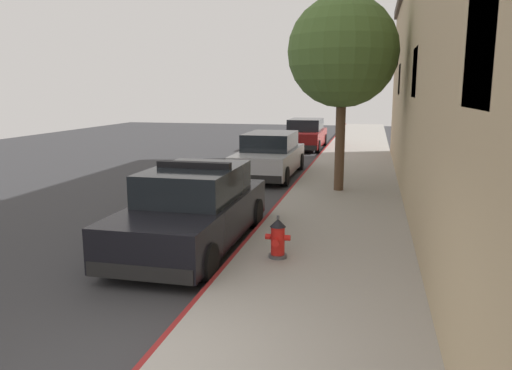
# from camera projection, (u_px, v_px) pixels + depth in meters

# --- Properties ---
(ground_plane) EXTENTS (32.33, 60.00, 0.20)m
(ground_plane) POSITION_uv_depth(u_px,v_px,m) (154.00, 191.00, 15.84)
(ground_plane) COLOR #353538
(sidewalk_pavement) EXTENTS (3.14, 60.00, 0.16)m
(sidewalk_pavement) POSITION_uv_depth(u_px,v_px,m) (345.00, 194.00, 14.46)
(sidewalk_pavement) COLOR #9E9991
(sidewalk_pavement) RESTS_ON ground
(curb_painted_edge) EXTENTS (0.08, 60.00, 0.16)m
(curb_painted_edge) POSITION_uv_depth(u_px,v_px,m) (290.00, 192.00, 14.82)
(curb_painted_edge) COLOR maroon
(curb_painted_edge) RESTS_ON ground
(police_cruiser) EXTENTS (1.94, 4.84, 1.68)m
(police_cruiser) POSITION_uv_depth(u_px,v_px,m) (194.00, 209.00, 9.81)
(police_cruiser) COLOR black
(police_cruiser) RESTS_ON ground
(parked_car_silver_ahead) EXTENTS (1.94, 4.84, 1.56)m
(parked_car_silver_ahead) POSITION_uv_depth(u_px,v_px,m) (270.00, 156.00, 17.84)
(parked_car_silver_ahead) COLOR #B2B5BA
(parked_car_silver_ahead) RESTS_ON ground
(parked_car_dark_far) EXTENTS (1.94, 4.84, 1.56)m
(parked_car_dark_far) POSITION_uv_depth(u_px,v_px,m) (305.00, 135.00, 26.30)
(parked_car_dark_far) COLOR maroon
(parked_car_dark_far) RESTS_ON ground
(fire_hydrant) EXTENTS (0.44, 0.40, 0.76)m
(fire_hydrant) POSITION_uv_depth(u_px,v_px,m) (278.00, 238.00, 8.70)
(fire_hydrant) COLOR #4C4C51
(fire_hydrant) RESTS_ON sidewalk_pavement
(street_tree) EXTENTS (3.11, 3.11, 5.51)m
(street_tree) POSITION_uv_depth(u_px,v_px,m) (343.00, 52.00, 13.96)
(street_tree) COLOR brown
(street_tree) RESTS_ON sidewalk_pavement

